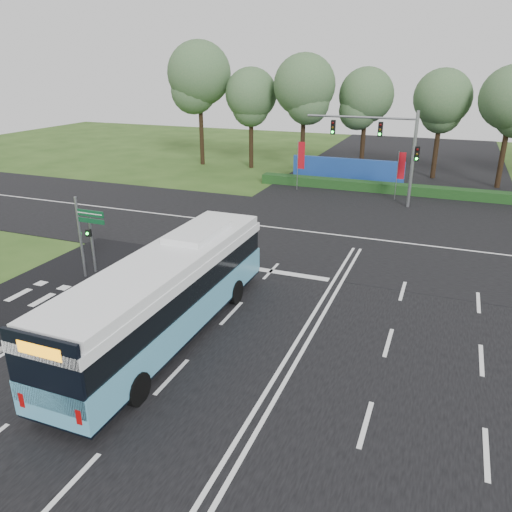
% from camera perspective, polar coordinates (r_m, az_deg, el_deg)
% --- Properties ---
extents(ground, '(120.00, 120.00, 0.00)m').
position_cam_1_polar(ground, '(20.60, 5.68, -8.18)').
color(ground, '#2B4818').
rests_on(ground, ground).
extents(road_main, '(20.00, 120.00, 0.04)m').
position_cam_1_polar(road_main, '(20.59, 5.68, -8.14)').
color(road_main, black).
rests_on(road_main, ground).
extents(road_cross, '(120.00, 14.00, 0.05)m').
position_cam_1_polar(road_cross, '(31.38, 11.79, 2.03)').
color(road_cross, black).
rests_on(road_cross, ground).
extents(bike_path, '(5.00, 18.00, 0.06)m').
position_cam_1_polar(bike_path, '(24.52, -26.02, -5.29)').
color(bike_path, black).
rests_on(bike_path, ground).
extents(kerb_strip, '(0.25, 18.00, 0.12)m').
position_cam_1_polar(kerb_strip, '(22.90, -21.88, -6.40)').
color(kerb_strip, gray).
rests_on(kerb_strip, ground).
extents(city_bus, '(2.79, 12.71, 3.65)m').
position_cam_1_polar(city_bus, '(19.39, -10.12, -4.29)').
color(city_bus, '#54A2C4').
rests_on(city_bus, ground).
extents(pedestrian_signal, '(0.30, 0.41, 3.23)m').
position_cam_1_polar(pedestrian_signal, '(26.34, -18.31, 1.67)').
color(pedestrian_signal, gray).
rests_on(pedestrian_signal, ground).
extents(street_sign, '(1.62, 0.14, 4.15)m').
position_cam_1_polar(street_sign, '(25.50, -18.98, 2.97)').
color(street_sign, gray).
rests_on(street_sign, ground).
extents(banner_flag_left, '(0.61, 0.06, 4.16)m').
position_cam_1_polar(banner_flag_left, '(42.39, 5.10, 11.08)').
color(banner_flag_left, gray).
rests_on(banner_flag_left, ground).
extents(banner_flag_mid, '(0.57, 0.08, 3.84)m').
position_cam_1_polar(banner_flag_mid, '(40.53, 16.18, 9.60)').
color(banner_flag_mid, gray).
rests_on(banner_flag_mid, ground).
extents(traffic_light_gantry, '(8.41, 0.28, 7.00)m').
position_cam_1_polar(traffic_light_gantry, '(38.51, 14.97, 12.38)').
color(traffic_light_gantry, gray).
rests_on(traffic_light_gantry, ground).
extents(hedge, '(22.00, 1.20, 0.80)m').
position_cam_1_polar(hedge, '(43.22, 14.85, 7.51)').
color(hedge, '#153914').
rests_on(hedge, ground).
extents(blue_hoarding, '(10.00, 0.30, 2.20)m').
position_cam_1_polar(blue_hoarding, '(46.09, 10.37, 9.57)').
color(blue_hoarding, navy).
rests_on(blue_hoarding, ground).
extents(eucalyptus_row, '(53.84, 9.91, 12.75)m').
position_cam_1_polar(eucalyptus_row, '(48.23, 22.31, 17.56)').
color(eucalyptus_row, black).
rests_on(eucalyptus_row, ground).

